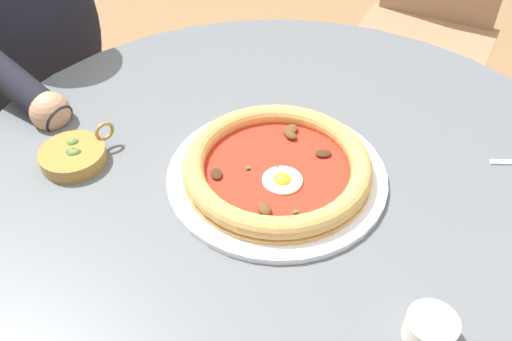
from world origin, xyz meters
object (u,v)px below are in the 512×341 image
Objects in this scene: dining_table at (282,242)px; cafe_chair_spare_near at (431,10)px; diner_person at (46,116)px; ramekin_capers at (431,328)px; cafe_chair_diner at (8,79)px; pizza_on_plate at (276,169)px; olive_pan at (74,155)px.

cafe_chair_spare_near reaches higher than dining_table.
diner_person is 1.13m from cafe_chair_spare_near.
ramekin_capers is 0.07× the size of cafe_chair_spare_near.
cafe_chair_diner is (0.27, -0.82, -0.04)m from dining_table.
dining_table is 1.04m from cafe_chair_spare_near.
dining_table is 17.61× the size of ramekin_capers.
pizza_on_plate is 0.37× the size of cafe_chair_spare_near.
olive_pan reaches higher than dining_table.
cafe_chair_spare_near is at bearing -149.35° from dining_table.
dining_table is 0.15m from pizza_on_plate.
dining_table is 3.18× the size of pizza_on_plate.
ramekin_capers is (-0.00, 0.32, -0.00)m from pizza_on_plate.
pizza_on_plate is 5.55× the size of ramekin_capers.
olive_pan is at bearing -41.68° from dining_table.
dining_table is 0.86m from cafe_chair_diner.
olive_pan is (0.25, -0.22, 0.15)m from dining_table.
ramekin_capers is (-0.00, 0.30, 0.15)m from dining_table.
dining_table is at bearing 138.32° from olive_pan.
diner_person is (0.22, -0.66, -0.23)m from pizza_on_plate.
diner_person is (-0.03, -0.46, -0.23)m from olive_pan.
olive_pan is 0.11× the size of diner_person.
cafe_chair_diner reaches higher than pizza_on_plate.
dining_table is at bearing 108.03° from cafe_chair_diner.
diner_person reaches higher than dining_table.
olive_pan is at bearing 91.39° from cafe_chair_diner.
ramekin_capers is at bearing 115.77° from olive_pan.
cafe_chair_diner is (0.27, -0.80, -0.19)m from pizza_on_plate.
dining_table is 1.17× the size of cafe_chair_spare_near.
ramekin_capers is at bearing 90.15° from dining_table.
ramekin_capers is 0.07× the size of cafe_chair_diner.
diner_person is at bearing 107.35° from cafe_chair_diner.
olive_pan is 0.14× the size of cafe_chair_diner.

